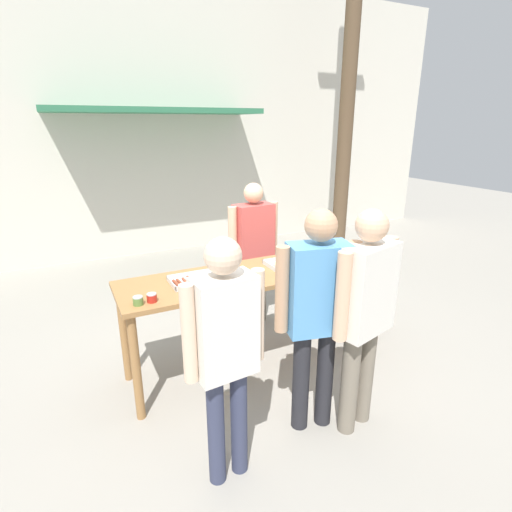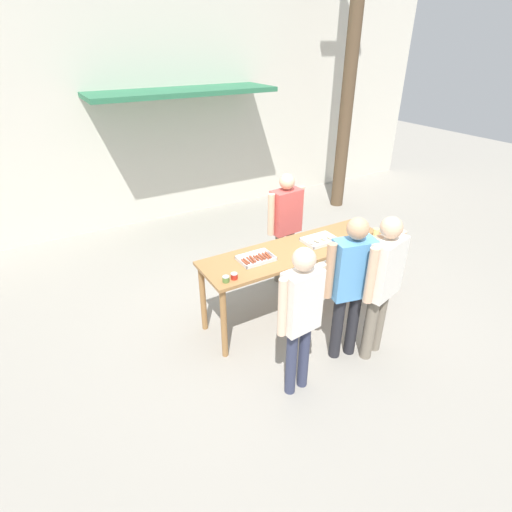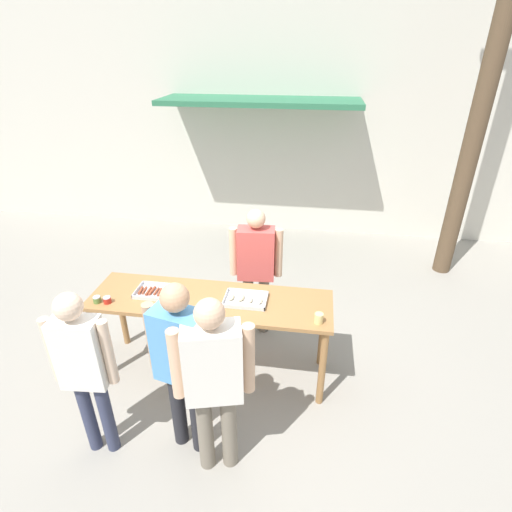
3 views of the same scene
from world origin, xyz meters
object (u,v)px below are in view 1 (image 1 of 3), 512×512
condiment_jar_ketchup (152,298)px  person_server_behind_table (254,243)px  condiment_jar_mustard (138,301)px  food_tray_sausages (195,280)px  person_customer_holding_hotdog (225,343)px  person_customer_waiting_in_line (317,305)px  utility_pole (350,67)px  beer_cup (367,257)px  food_tray_buns (289,264)px  person_customer_with_cup (364,306)px

condiment_jar_ketchup → person_server_behind_table: (1.33, 0.99, -0.02)m
condiment_jar_mustard → food_tray_sausages: bearing=25.4°
person_customer_holding_hotdog → person_customer_waiting_in_line: bearing=-173.3°
condiment_jar_ketchup → person_server_behind_table: bearing=36.6°
person_customer_waiting_in_line → utility_pole: size_ratio=0.28×
condiment_jar_ketchup → beer_cup: bearing=-0.2°
food_tray_buns → condiment_jar_mustard: size_ratio=5.62×
condiment_jar_ketchup → person_customer_holding_hotdog: size_ratio=0.05×
person_customer_with_cup → person_customer_waiting_in_line: size_ratio=1.00×
utility_pole → condiment_jar_mustard: bearing=-144.6°
food_tray_buns → beer_cup: 0.77m
food_tray_buns → person_customer_waiting_in_line: size_ratio=0.25×
food_tray_buns → utility_pole: bearing=45.0°
beer_cup → person_customer_holding_hotdog: size_ratio=0.06×
food_tray_sausages → food_tray_buns: 0.93m
food_tray_sausages → condiment_jar_ketchup: size_ratio=5.36×
food_tray_sausages → person_customer_waiting_in_line: person_customer_waiting_in_line is taller
condiment_jar_mustard → person_server_behind_table: bearing=34.8°
beer_cup → utility_pole: bearing=56.2°
condiment_jar_ketchup → utility_pole: (4.04, 2.94, 2.11)m
condiment_jar_mustard → beer_cup: size_ratio=0.75×
condiment_jar_ketchup → person_customer_waiting_in_line: 1.23m
condiment_jar_ketchup → utility_pole: size_ratio=0.01×
food_tray_sausages → utility_pole: (3.63, 2.70, 2.13)m
food_tray_buns → utility_pole: size_ratio=0.07×
person_server_behind_table → person_customer_waiting_in_line: 1.74m
person_customer_holding_hotdog → food_tray_buns: bearing=-139.6°
beer_cup → person_customer_waiting_in_line: bearing=-146.6°
beer_cup → condiment_jar_mustard: bearing=-179.9°
condiment_jar_mustard → condiment_jar_ketchup: 0.10m
condiment_jar_ketchup → person_customer_waiting_in_line: person_customer_waiting_in_line is taller
condiment_jar_ketchup → utility_pole: 5.43m
condiment_jar_mustard → person_customer_holding_hotdog: size_ratio=0.05×
person_customer_holding_hotdog → beer_cup: bearing=-159.6°
person_customer_with_cup → utility_pole: (2.75, 3.80, 2.09)m
person_server_behind_table → utility_pole: size_ratio=0.27×
beer_cup → food_tray_sausages: bearing=171.6°
beer_cup → person_server_behind_table: 1.24m
person_customer_with_cup → beer_cup: bearing=-146.9°
condiment_jar_mustard → person_customer_holding_hotdog: person_customer_holding_hotdog is taller
condiment_jar_ketchup → beer_cup: 2.07m
person_server_behind_table → person_customer_with_cup: (-0.04, -1.85, 0.05)m
condiment_jar_mustard → food_tray_buns: bearing=9.7°
condiment_jar_mustard → person_customer_waiting_in_line: person_customer_waiting_in_line is taller
food_tray_sausages → person_customer_with_cup: 1.41m
food_tray_buns → person_customer_waiting_in_line: 1.01m
condiment_jar_mustard → condiment_jar_ketchup: same height
food_tray_buns → person_customer_with_cup: bearing=-92.3°
beer_cup → person_customer_waiting_in_line: 1.28m
person_customer_holding_hotdog → utility_pole: size_ratio=0.27×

